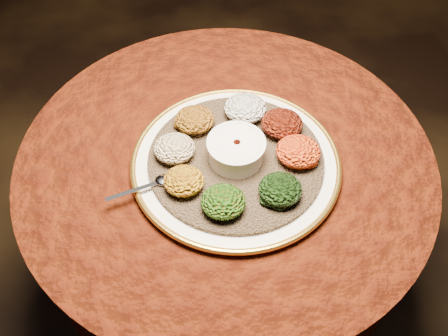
{
  "coord_description": "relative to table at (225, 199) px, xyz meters",
  "views": [
    {
      "loc": [
        0.03,
        -0.74,
        1.61
      ],
      "look_at": [
        -0.0,
        -0.06,
        0.76
      ],
      "focal_mm": 40.0,
      "sensor_mm": 36.0,
      "label": 1
    }
  ],
  "objects": [
    {
      "name": "portion_mixveg",
      "position": [
        0.0,
        -0.17,
        0.23
      ],
      "size": [
        0.09,
        0.09,
        0.04
      ],
      "primitive_type": "ellipsoid",
      "color": "#A53E0A",
      "rests_on": "injera"
    },
    {
      "name": "platter",
      "position": [
        0.02,
        -0.03,
        0.19
      ],
      "size": [
        0.52,
        0.52,
        0.02
      ],
      "rotation": [
        0.0,
        0.0,
        -0.17
      ],
      "color": "white",
      "rests_on": "table"
    },
    {
      "name": "portion_kik",
      "position": [
        -0.08,
        -0.12,
        0.23
      ],
      "size": [
        0.09,
        0.08,
        0.04
      ],
      "primitive_type": "ellipsoid",
      "color": "#B58210",
      "rests_on": "injera"
    },
    {
      "name": "portion_kitfo",
      "position": [
        0.13,
        0.05,
        0.23
      ],
      "size": [
        0.1,
        0.09,
        0.05
      ],
      "primitive_type": "ellipsoid",
      "color": "black",
      "rests_on": "injera"
    },
    {
      "name": "portion_shiro",
      "position": [
        -0.07,
        0.06,
        0.23
      ],
      "size": [
        0.09,
        0.09,
        0.04
      ],
      "primitive_type": "ellipsoid",
      "color": "#8E4D11",
      "rests_on": "injera"
    },
    {
      "name": "portion_ayib",
      "position": [
        0.04,
        0.1,
        0.23
      ],
      "size": [
        0.1,
        0.1,
        0.05
      ],
      "primitive_type": "ellipsoid",
      "color": "white",
      "rests_on": "injera"
    },
    {
      "name": "portion_timatim",
      "position": [
        -0.11,
        -0.03,
        0.23
      ],
      "size": [
        0.09,
        0.09,
        0.04
      ],
      "primitive_type": "ellipsoid",
      "color": "maroon",
      "rests_on": "injera"
    },
    {
      "name": "injera",
      "position": [
        0.02,
        -0.03,
        0.2
      ],
      "size": [
        0.4,
        0.4,
        0.01
      ],
      "primitive_type": "cylinder",
      "rotation": [
        0.0,
        0.0,
        0.03
      ],
      "color": "brown",
      "rests_on": "platter"
    },
    {
      "name": "table",
      "position": [
        0.0,
        0.0,
        0.0
      ],
      "size": [
        0.96,
        0.96,
        0.73
      ],
      "color": "black",
      "rests_on": "ground"
    },
    {
      "name": "portion_gomen",
      "position": [
        0.12,
        -0.13,
        0.23
      ],
      "size": [
        0.09,
        0.09,
        0.04
      ],
      "primitive_type": "ellipsoid",
      "color": "black",
      "rests_on": "injera"
    },
    {
      "name": "stew_bowl",
      "position": [
        0.02,
        -0.03,
        0.24
      ],
      "size": [
        0.13,
        0.13,
        0.05
      ],
      "color": "white",
      "rests_on": "injera"
    },
    {
      "name": "spoon",
      "position": [
        -0.13,
        -0.11,
        0.21
      ],
      "size": [
        0.14,
        0.08,
        0.01
      ],
      "rotation": [
        0.0,
        0.0,
        -2.69
      ],
      "color": "silver",
      "rests_on": "injera"
    },
    {
      "name": "portion_tikil",
      "position": [
        0.16,
        -0.03,
        0.23
      ],
      "size": [
        0.1,
        0.09,
        0.05
      ],
      "primitive_type": "ellipsoid",
      "color": "#C48D10",
      "rests_on": "injera"
    }
  ]
}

